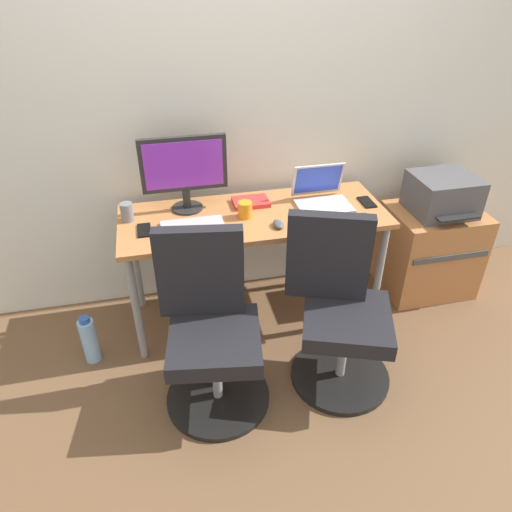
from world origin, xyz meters
TOP-DOWN VIEW (x-y plane):
  - ground_plane at (0.00, 0.00)m, footprint 5.28×5.28m
  - back_wall at (0.00, 0.37)m, footprint 4.40×0.04m
  - desk at (0.00, 0.00)m, footprint 1.53×0.58m
  - office_chair_left at (-0.35, -0.59)m, footprint 0.54×0.54m
  - office_chair_right at (0.32, -0.59)m, footprint 0.56×0.56m
  - side_cabinet at (1.21, 0.02)m, footprint 0.57×0.46m
  - printer at (1.21, 0.02)m, footprint 0.38×0.40m
  - water_bottle_on_floor at (-1.00, -0.20)m, footprint 0.09×0.09m
  - desktop_monitor at (-0.36, 0.15)m, footprint 0.48×0.18m
  - open_laptop at (0.42, 0.04)m, footprint 0.31×0.28m
  - keyboard_by_monitor at (-0.36, -0.05)m, footprint 0.34×0.12m
  - keyboard_by_laptop at (0.45, -0.21)m, footprint 0.34×0.12m
  - mouse_by_monitor at (0.10, -0.17)m, footprint 0.06×0.10m
  - mouse_by_laptop at (-0.25, -0.22)m, footprint 0.06×0.10m
  - coffee_mug at (-0.06, -0.02)m, footprint 0.08×0.08m
  - pen_cup at (-0.70, 0.08)m, footprint 0.07×0.07m
  - phone_near_laptop at (0.69, -0.01)m, footprint 0.07×0.14m
  - phone_near_monitor at (-0.62, -0.06)m, footprint 0.07×0.14m
  - notebook at (0.01, 0.13)m, footprint 0.21×0.15m

SIDE VIEW (x-z plane):
  - ground_plane at x=0.00m, z-range 0.00..0.00m
  - water_bottle_on_floor at x=-1.00m, z-range -0.01..0.30m
  - side_cabinet at x=1.21m, z-range 0.00..0.59m
  - office_chair_left at x=-0.35m, z-range -0.05..0.89m
  - office_chair_right at x=0.32m, z-range -0.05..0.89m
  - desk at x=0.00m, z-range 0.29..1.01m
  - printer at x=1.21m, z-range 0.59..0.83m
  - phone_near_laptop at x=0.69m, z-range 0.73..0.74m
  - phone_near_monitor at x=-0.62m, z-range 0.73..0.74m
  - keyboard_by_monitor at x=-0.36m, z-range 0.73..0.74m
  - keyboard_by_laptop at x=0.45m, z-range 0.73..0.74m
  - notebook at x=0.01m, z-range 0.73..0.75m
  - mouse_by_monitor at x=0.10m, z-range 0.73..0.76m
  - mouse_by_laptop at x=-0.25m, z-range 0.73..0.76m
  - coffee_mug at x=-0.06m, z-range 0.73..0.82m
  - pen_cup at x=-0.70m, z-range 0.73..0.83m
  - open_laptop at x=0.42m, z-range 0.67..0.89m
  - desktop_monitor at x=-0.36m, z-range 0.76..1.19m
  - back_wall at x=0.00m, z-range 0.00..2.60m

